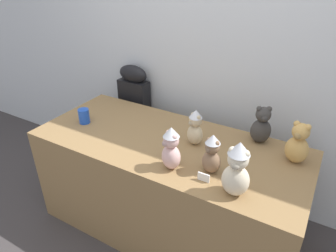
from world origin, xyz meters
TOP-DOWN VIEW (x-y plane):
  - ground_plane at (0.00, 0.00)m, footprint 10.00×10.00m
  - wall_back at (0.00, 0.90)m, footprint 7.00×0.08m
  - display_table at (0.00, 0.25)m, footprint 1.85×0.79m
  - instrument_case at (-0.65, 0.78)m, footprint 0.28×0.13m
  - teddy_bear_mocha at (0.38, 0.09)m, footprint 0.13×0.12m
  - teddy_bear_blush at (0.16, 0.01)m, footprint 0.16×0.15m
  - teddy_bear_cream at (0.56, -0.02)m, footprint 0.15×0.13m
  - teddy_bear_charcoal at (0.53, 0.56)m, footprint 0.17×0.16m
  - teddy_bear_sand at (0.16, 0.32)m, footprint 0.14×0.13m
  - teddy_bear_honey at (0.78, 0.44)m, footprint 0.16×0.14m
  - party_cup_blue at (-0.67, 0.17)m, footprint 0.08×0.08m
  - name_card_front_left at (0.38, -0.01)m, footprint 0.07×0.01m

SIDE VIEW (x-z plane):
  - ground_plane at x=0.00m, z-range 0.00..0.00m
  - display_table at x=0.00m, z-range 0.00..0.78m
  - instrument_case at x=-0.65m, z-range 0.00..1.06m
  - name_card_front_left at x=0.38m, z-range 0.78..0.83m
  - party_cup_blue at x=-0.67m, z-range 0.78..0.89m
  - teddy_bear_mocha at x=0.38m, z-range 0.77..1.02m
  - teddy_bear_sand at x=0.16m, z-range 0.77..1.02m
  - teddy_bear_charcoal at x=0.53m, z-range 0.77..1.03m
  - teddy_bear_honey at x=0.78m, z-range 0.77..1.03m
  - teddy_bear_blush at x=0.16m, z-range 0.77..1.04m
  - teddy_bear_cream at x=0.56m, z-range 0.77..1.09m
  - wall_back at x=0.00m, z-range 0.00..2.60m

